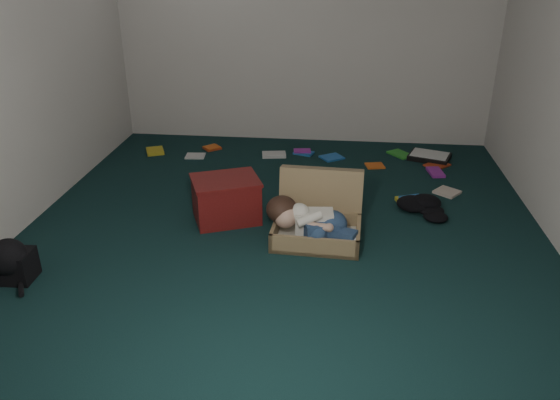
# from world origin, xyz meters

# --- Properties ---
(floor) EXTENTS (4.50, 4.50, 0.00)m
(floor) POSITION_xyz_m (0.00, 0.00, 0.00)
(floor) COLOR black
(floor) RESTS_ON ground
(wall_back) EXTENTS (4.50, 0.00, 4.50)m
(wall_back) POSITION_xyz_m (0.00, 2.25, 1.30)
(wall_back) COLOR silver
(wall_back) RESTS_ON ground
(wall_front) EXTENTS (4.50, 0.00, 4.50)m
(wall_front) POSITION_xyz_m (0.00, -2.25, 1.30)
(wall_front) COLOR silver
(wall_front) RESTS_ON ground
(suitcase) EXTENTS (0.67, 0.66, 0.47)m
(suitcase) POSITION_xyz_m (0.27, 0.03, 0.14)
(suitcase) COLOR #90774F
(suitcase) RESTS_ON floor
(person) EXTENTS (0.69, 0.36, 0.29)m
(person) POSITION_xyz_m (0.22, -0.13, 0.18)
(person) COLOR white
(person) RESTS_ON suitcase
(maroon_bin) EXTENTS (0.63, 0.57, 0.35)m
(maroon_bin) POSITION_xyz_m (-0.47, 0.19, 0.18)
(maroon_bin) COLOR maroon
(maroon_bin) RESTS_ON floor
(backpack) EXTENTS (0.38, 0.31, 0.22)m
(backpack) POSITION_xyz_m (-1.70, -0.82, 0.11)
(backpack) COLOR black
(backpack) RESTS_ON floor
(clothing_pile) EXTENTS (0.49, 0.45, 0.13)m
(clothing_pile) POSITION_xyz_m (1.16, 0.45, 0.06)
(clothing_pile) COLOR black
(clothing_pile) RESTS_ON floor
(paper_tray) EXTENTS (0.48, 0.42, 0.06)m
(paper_tray) POSITION_xyz_m (1.34, 1.76, 0.03)
(paper_tray) COLOR black
(paper_tray) RESTS_ON floor
(book_scatter) EXTENTS (3.15, 1.43, 0.02)m
(book_scatter) POSITION_xyz_m (0.30, 1.50, 0.01)
(book_scatter) COLOR gold
(book_scatter) RESTS_ON floor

